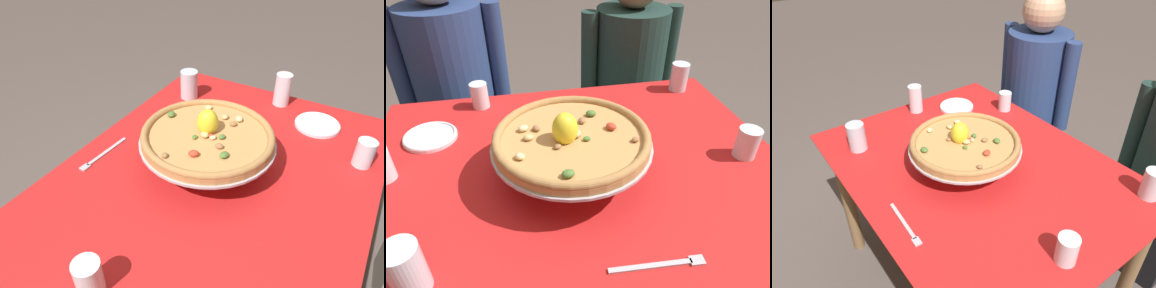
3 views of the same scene
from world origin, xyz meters
The scene contains 12 objects.
ground_plane centered at (0.00, 0.00, 0.00)m, with size 14.00×14.00×0.00m, color #5B514C.
dining_table centered at (0.00, 0.00, 0.63)m, with size 1.26×0.96×0.74m.
pizza_stand centered at (-0.02, -0.05, 0.82)m, with size 0.44×0.44×0.11m.
pizza centered at (-0.02, -0.05, 0.86)m, with size 0.42×0.42×0.10m.
water_glass_back_left centered at (-0.29, 0.40, 0.78)m, with size 0.06×0.06×0.10m.
water_glass_back_right centered at (0.51, 0.39, 0.78)m, with size 0.07×0.07×0.11m.
water_glass_side_right centered at (0.51, -0.07, 0.78)m, with size 0.07×0.07×0.09m.
water_glass_side_left centered at (-0.54, 0.03, 0.79)m, with size 0.07×0.07×0.14m.
water_glass_front_left centered at (-0.40, -0.34, 0.79)m, with size 0.07×0.07×0.12m.
side_plate centered at (-0.45, 0.21, 0.74)m, with size 0.17×0.17×0.02m.
dinner_fork centered at (0.12, -0.39, 0.74)m, with size 0.21×0.03×0.01m.
diner_left centered at (-0.44, 0.78, 0.62)m, with size 0.52×0.38×1.25m.
Camera 3 is at (0.89, -0.72, 1.63)m, focal length 33.45 mm.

